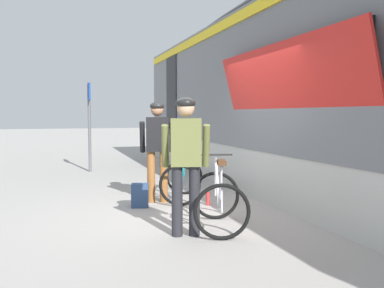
# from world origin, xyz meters

# --- Properties ---
(ground_plane) EXTENTS (80.00, 80.00, 0.00)m
(ground_plane) POSITION_xyz_m (0.00, 0.00, 0.00)
(ground_plane) COLOR #A09E99
(train_car) EXTENTS (3.25, 16.23, 3.88)m
(train_car) POSITION_xyz_m (2.84, 0.49, 1.97)
(train_car) COLOR slate
(train_car) RESTS_ON ground
(cyclist_near_in_dark) EXTENTS (0.65, 0.40, 1.76)m
(cyclist_near_in_dark) POSITION_xyz_m (-0.39, 0.84, 1.05)
(cyclist_near_in_dark) COLOR #935B2D
(cyclist_near_in_dark) RESTS_ON ground
(cyclist_far_in_olive) EXTENTS (0.66, 0.41, 1.76)m
(cyclist_far_in_olive) POSITION_xyz_m (-0.51, -1.25, 1.05)
(cyclist_far_in_olive) COLOR #232328
(cyclist_far_in_olive) RESTS_ON ground
(bicycle_near_teal) EXTENTS (1.05, 1.25, 0.99)m
(bicycle_near_teal) POSITION_xyz_m (0.08, 0.88, 0.40)
(bicycle_near_teal) COLOR black
(bicycle_near_teal) RESTS_ON ground
(bicycle_far_silver) EXTENTS (0.99, 1.23, 0.99)m
(bicycle_far_silver) POSITION_xyz_m (-0.00, -1.09, 0.40)
(bicycle_far_silver) COLOR black
(bicycle_far_silver) RESTS_ON ground
(backpack_on_platform) EXTENTS (0.31, 0.24, 0.40)m
(backpack_on_platform) POSITION_xyz_m (-0.76, 0.53, 0.20)
(backpack_on_platform) COLOR navy
(backpack_on_platform) RESTS_ON ground
(water_bottle_near_the_bikes) EXTENTS (0.07, 0.07, 0.22)m
(water_bottle_near_the_bikes) POSITION_xyz_m (0.37, 0.32, 0.11)
(water_bottle_near_the_bikes) COLOR red
(water_bottle_near_the_bikes) RESTS_ON ground
(platform_sign_post) EXTENTS (0.08, 0.70, 2.40)m
(platform_sign_post) POSITION_xyz_m (-1.22, 5.19, 1.62)
(platform_sign_post) COLOR #595B60
(platform_sign_post) RESTS_ON ground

